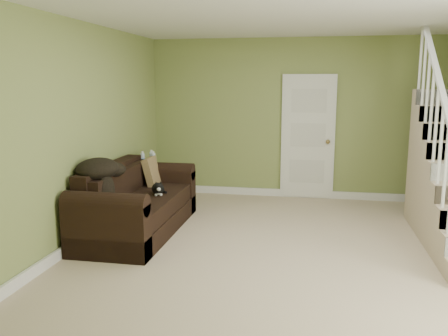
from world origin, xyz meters
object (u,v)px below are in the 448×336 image
at_px(banana, 139,204).
at_px(cat, 157,189).
at_px(sofa, 135,206).
at_px(side_table, 150,185).

bearing_deg(banana, cat, 54.22).
bearing_deg(sofa, side_table, 101.38).
height_order(side_table, cat, side_table).
distance_m(cat, banana, 0.57).
bearing_deg(side_table, sofa, -78.62).
relative_size(cat, banana, 2.46).
height_order(side_table, banana, side_table).
relative_size(side_table, banana, 5.06).
bearing_deg(banana, side_table, 72.95).
bearing_deg(cat, banana, -114.45).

